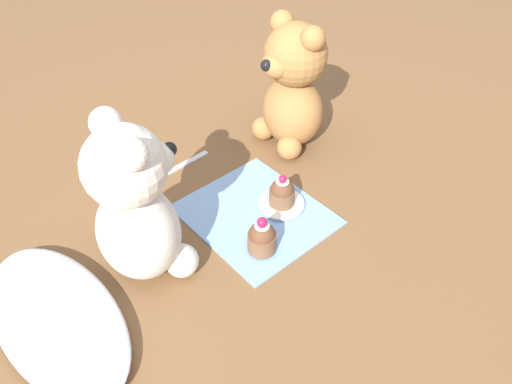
# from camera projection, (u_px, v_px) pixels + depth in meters

# --- Properties ---
(ground_plane) EXTENTS (4.00, 4.00, 0.00)m
(ground_plane) POSITION_uv_depth(u_px,v_px,m) (256.00, 215.00, 0.89)
(ground_plane) COLOR brown
(knitted_placemat) EXTENTS (0.24, 0.22, 0.01)m
(knitted_placemat) POSITION_uv_depth(u_px,v_px,m) (256.00, 214.00, 0.89)
(knitted_placemat) COLOR #7A9ED1
(knitted_placemat) RESTS_ON ground_plane
(tulle_cloth) EXTENTS (0.32, 0.16, 0.04)m
(tulle_cloth) POSITION_uv_depth(u_px,v_px,m) (57.00, 317.00, 0.71)
(tulle_cloth) COLOR silver
(tulle_cloth) RESTS_ON ground_plane
(teddy_bear_cream) EXTENTS (0.15, 0.15, 0.27)m
(teddy_bear_cream) POSITION_uv_depth(u_px,v_px,m) (136.00, 207.00, 0.72)
(teddy_bear_cream) COLOR silver
(teddy_bear_cream) RESTS_ON ground_plane
(teddy_bear_tan) EXTENTS (0.14, 0.14, 0.27)m
(teddy_bear_tan) POSITION_uv_depth(u_px,v_px,m) (292.00, 87.00, 0.97)
(teddy_bear_tan) COLOR #A3703D
(teddy_bear_tan) RESTS_ON ground_plane
(cupcake_near_cream_bear) EXTENTS (0.05, 0.05, 0.07)m
(cupcake_near_cream_bear) POSITION_uv_depth(u_px,v_px,m) (262.00, 237.00, 0.81)
(cupcake_near_cream_bear) COLOR brown
(cupcake_near_cream_bear) RESTS_ON knitted_placemat
(saucer_plate) EXTENTS (0.08, 0.08, 0.01)m
(saucer_plate) POSITION_uv_depth(u_px,v_px,m) (281.00, 204.00, 0.90)
(saucer_plate) COLOR white
(saucer_plate) RESTS_ON knitted_placemat
(cupcake_near_tan_bear) EXTENTS (0.05, 0.05, 0.06)m
(cupcake_near_tan_bear) POSITION_uv_depth(u_px,v_px,m) (282.00, 193.00, 0.88)
(cupcake_near_tan_bear) COLOR brown
(cupcake_near_tan_bear) RESTS_ON saucer_plate
(juice_glass) EXTENTS (0.06, 0.06, 0.07)m
(juice_glass) POSITION_uv_depth(u_px,v_px,m) (126.00, 163.00, 0.95)
(juice_glass) COLOR orange
(juice_glass) RESTS_ON ground_plane
(teaspoon) EXTENTS (0.02, 0.11, 0.01)m
(teaspoon) POSITION_uv_depth(u_px,v_px,m) (185.00, 163.00, 1.00)
(teaspoon) COLOR silver
(teaspoon) RESTS_ON ground_plane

